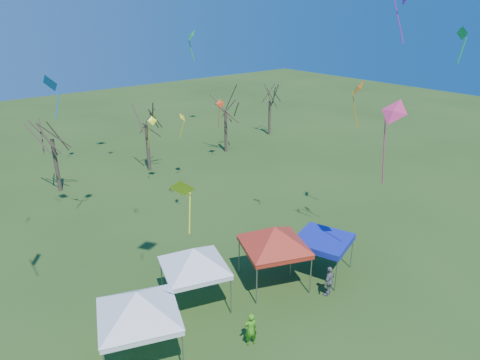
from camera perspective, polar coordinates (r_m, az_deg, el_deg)
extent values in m
plane|color=#284717|center=(22.10, 4.75, -19.57)|extent=(140.00, 140.00, 0.00)
cylinder|color=#3D2D21|center=(39.25, -23.30, 1.81)|extent=(0.32, 0.32, 4.64)
cylinder|color=#3D2D21|center=(41.79, -12.18, 4.19)|extent=(0.32, 0.32, 4.49)
cylinder|color=#3D2D21|center=(46.50, -1.91, 6.46)|extent=(0.32, 0.32, 4.47)
cylinder|color=#3D2D21|center=(53.30, 3.96, 8.30)|extent=(0.32, 0.32, 4.23)
cylinder|color=gray|center=(21.72, -17.78, -17.77)|extent=(0.07, 0.07, 2.22)
cylinder|color=gray|center=(19.49, -7.59, -22.18)|extent=(0.07, 0.07, 2.22)
cylinder|color=gray|center=(21.81, -9.30, -16.68)|extent=(0.07, 0.07, 2.22)
cube|color=white|center=(19.72, -13.35, -17.23)|extent=(4.28, 4.28, 0.27)
pyramid|color=white|center=(18.98, -13.68, -14.31)|extent=(4.40, 4.40, 1.11)
cylinder|color=gray|center=(21.83, -8.73, -16.82)|extent=(0.06, 0.06, 2.08)
cylinder|color=gray|center=(24.15, -10.39, -12.69)|extent=(0.06, 0.06, 2.08)
cylinder|color=gray|center=(22.45, -1.21, -15.27)|extent=(0.06, 0.06, 2.08)
cylinder|color=gray|center=(24.71, -3.64, -11.44)|extent=(0.06, 0.06, 2.08)
cube|color=white|center=(22.56, -6.11, -11.57)|extent=(3.92, 3.92, 0.25)
pyramid|color=white|center=(21.94, -6.24, -9.03)|extent=(4.22, 4.22, 1.04)
cylinder|color=gray|center=(23.03, 2.23, -14.00)|extent=(0.07, 0.07, 2.22)
cylinder|color=gray|center=(25.47, -0.11, -10.10)|extent=(0.07, 0.07, 2.22)
cylinder|color=gray|center=(24.07, 9.39, -12.55)|extent=(0.07, 0.07, 2.22)
cylinder|color=gray|center=(26.42, 6.41, -8.98)|extent=(0.07, 0.07, 2.22)
cube|color=#AC2110|center=(24.03, 4.57, -8.85)|extent=(4.33, 4.33, 0.27)
pyramid|color=#AC2110|center=(23.42, 4.66, -6.24)|extent=(4.36, 4.36, 1.11)
cylinder|color=gray|center=(24.57, 12.67, -12.40)|extent=(0.06, 0.06, 1.95)
cylinder|color=gray|center=(25.37, 6.78, -10.78)|extent=(0.06, 0.06, 1.95)
cylinder|color=gray|center=(26.80, 14.67, -9.47)|extent=(0.06, 0.06, 1.95)
cylinder|color=gray|center=(27.53, 9.23, -8.10)|extent=(0.06, 0.06, 1.95)
cube|color=#0E1B9A|center=(25.47, 11.02, -8.05)|extent=(3.72, 3.72, 0.23)
cube|color=#0E1B9A|center=(25.38, 11.05, -7.70)|extent=(3.72, 3.72, 0.12)
imported|color=#48A31A|center=(20.89, 1.42, -19.26)|extent=(0.72, 0.59, 1.71)
imported|color=slate|center=(24.26, 11.80, -13.06)|extent=(1.13, 0.71, 1.79)
cone|color=green|center=(24.30, -6.51, 18.67)|extent=(0.60, 0.77, 0.59)
cube|color=green|center=(24.48, -6.51, 16.82)|extent=(0.30, 0.13, 1.26)
cone|color=#F1FF1A|center=(13.30, -7.72, -0.99)|extent=(0.95, 0.95, 0.74)
cube|color=#F1FF1A|center=(13.62, -6.71, -4.34)|extent=(0.34, 0.34, 1.31)
cone|color=yellow|center=(37.18, -7.66, 8.32)|extent=(0.98, 0.93, 0.70)
cube|color=yellow|center=(37.18, -7.73, 6.70)|extent=(0.39, 0.49, 1.63)
cube|color=purple|center=(22.75, 20.43, 19.15)|extent=(0.61, 0.49, 1.97)
cone|color=#DDF519|center=(36.38, -11.61, 7.77)|extent=(0.89, 0.62, 0.74)
cube|color=#DDF519|center=(36.63, -12.11, 5.68)|extent=(0.27, 0.87, 2.25)
cone|color=green|center=(20.72, 27.55, 16.98)|extent=(0.28, 0.59, 0.58)
cube|color=green|center=(20.69, 27.48, 15.10)|extent=(0.28, 0.12, 1.06)
cone|color=blue|center=(28.69, -23.94, 11.77)|extent=(1.09, 1.37, 1.12)
cube|color=blue|center=(28.63, -23.12, 9.41)|extent=(0.68, 0.34, 1.81)
cone|color=#FA3771|center=(19.86, 19.83, 8.59)|extent=(0.84, 1.28, 1.09)
cube|color=#FA3771|center=(20.46, 18.61, 3.50)|extent=(0.49, 0.05, 3.22)
cone|color=red|center=(42.34, -2.64, 10.15)|extent=(0.96, 0.55, 0.87)
cube|color=red|center=(42.55, -2.83, 8.40)|extent=(0.11, 0.40, 2.18)
cone|color=orange|center=(28.88, 15.50, 11.84)|extent=(1.16, 1.22, 0.95)
cube|color=orange|center=(29.45, 15.06, 9.06)|extent=(0.51, 0.43, 2.50)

